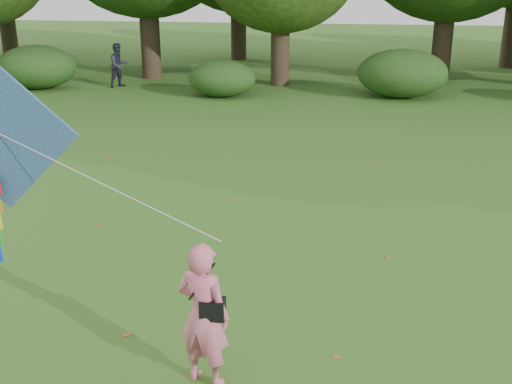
# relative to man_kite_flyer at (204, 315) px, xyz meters

# --- Properties ---
(ground) EXTENTS (100.00, 100.00, 0.00)m
(ground) POSITION_rel_man_kite_flyer_xyz_m (0.88, 0.99, -0.95)
(ground) COLOR #265114
(ground) RESTS_ON ground
(man_kite_flyer) EXTENTS (0.81, 0.66, 1.91)m
(man_kite_flyer) POSITION_rel_man_kite_flyer_xyz_m (0.00, 0.00, 0.00)
(man_kite_flyer) COLOR #D66482
(man_kite_flyer) RESTS_ON ground
(bystander_left) EXTENTS (1.10, 1.13, 1.83)m
(bystander_left) POSITION_rel_man_kite_flyer_xyz_m (-7.83, 19.60, -0.04)
(bystander_left) COLOR #262733
(bystander_left) RESTS_ON ground
(crossbody_bag) EXTENTS (0.43, 0.20, 0.73)m
(crossbody_bag) POSITION_rel_man_kite_flyer_xyz_m (0.12, -0.03, 0.13)
(crossbody_bag) COLOR black
(crossbody_bag) RESTS_ON ground
(shrub_band) EXTENTS (39.15, 3.22, 1.88)m
(shrub_band) POSITION_rel_man_kite_flyer_xyz_m (0.16, 18.59, -0.10)
(shrub_band) COLOR #264919
(shrub_band) RESTS_ON ground
(fallen_leaves) EXTENTS (9.66, 12.03, 0.01)m
(fallen_leaves) POSITION_rel_man_kite_flyer_xyz_m (0.26, 3.74, -0.95)
(fallen_leaves) COLOR brown
(fallen_leaves) RESTS_ON ground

